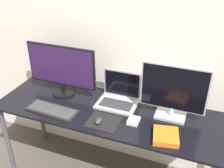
{
  "coord_description": "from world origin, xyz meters",
  "views": [
    {
      "loc": [
        0.64,
        -1.29,
        1.96
      ],
      "look_at": [
        0.01,
        0.34,
        0.98
      ],
      "focal_mm": 42.0,
      "sensor_mm": 36.0,
      "label": 1
    }
  ],
  "objects_px": {
    "monitor_left": "(61,69)",
    "monitor_right": "(173,92)",
    "keyboard": "(52,110)",
    "power_brick": "(134,121)",
    "book": "(166,136)",
    "laptop": "(119,95)",
    "mouse": "(99,121)"
  },
  "relations": [
    {
      "from": "monitor_left",
      "to": "monitor_right",
      "type": "bearing_deg",
      "value": -0.0
    },
    {
      "from": "keyboard",
      "to": "power_brick",
      "type": "relative_size",
      "value": 4.29
    },
    {
      "from": "book",
      "to": "power_brick",
      "type": "distance_m",
      "value": 0.27
    },
    {
      "from": "monitor_right",
      "to": "laptop",
      "type": "distance_m",
      "value": 0.47
    },
    {
      "from": "monitor_right",
      "to": "mouse",
      "type": "bearing_deg",
      "value": -149.39
    },
    {
      "from": "keyboard",
      "to": "book",
      "type": "bearing_deg",
      "value": -0.04
    },
    {
      "from": "power_brick",
      "to": "laptop",
      "type": "bearing_deg",
      "value": 130.9
    },
    {
      "from": "book",
      "to": "keyboard",
      "type": "bearing_deg",
      "value": 179.96
    },
    {
      "from": "monitor_left",
      "to": "book",
      "type": "relative_size",
      "value": 2.83
    },
    {
      "from": "monitor_right",
      "to": "keyboard",
      "type": "height_order",
      "value": "monitor_right"
    },
    {
      "from": "laptop",
      "to": "power_brick",
      "type": "distance_m",
      "value": 0.3
    },
    {
      "from": "monitor_left",
      "to": "laptop",
      "type": "relative_size",
      "value": 1.9
    },
    {
      "from": "monitor_right",
      "to": "mouse",
      "type": "height_order",
      "value": "monitor_right"
    },
    {
      "from": "monitor_left",
      "to": "keyboard",
      "type": "bearing_deg",
      "value": -79.22
    },
    {
      "from": "power_brick",
      "to": "mouse",
      "type": "bearing_deg",
      "value": -155.82
    },
    {
      "from": "monitor_right",
      "to": "keyboard",
      "type": "relative_size",
      "value": 1.14
    },
    {
      "from": "monitor_left",
      "to": "mouse",
      "type": "relative_size",
      "value": 8.12
    },
    {
      "from": "book",
      "to": "monitor_left",
      "type": "bearing_deg",
      "value": 164.25
    },
    {
      "from": "keyboard",
      "to": "book",
      "type": "xyz_separation_m",
      "value": [
        0.9,
        -0.0,
        0.01
      ]
    },
    {
      "from": "keyboard",
      "to": "power_brick",
      "type": "height_order",
      "value": "power_brick"
    },
    {
      "from": "keyboard",
      "to": "power_brick",
      "type": "distance_m",
      "value": 0.65
    },
    {
      "from": "monitor_right",
      "to": "keyboard",
      "type": "bearing_deg",
      "value": -163.17
    },
    {
      "from": "keyboard",
      "to": "monitor_left",
      "type": "bearing_deg",
      "value": 100.78
    },
    {
      "from": "monitor_left",
      "to": "power_brick",
      "type": "xyz_separation_m",
      "value": [
        0.7,
        -0.18,
        -0.23
      ]
    },
    {
      "from": "monitor_right",
      "to": "book",
      "type": "height_order",
      "value": "monitor_right"
    },
    {
      "from": "power_brick",
      "to": "keyboard",
      "type": "bearing_deg",
      "value": -171.94
    },
    {
      "from": "laptop",
      "to": "book",
      "type": "height_order",
      "value": "laptop"
    },
    {
      "from": "power_brick",
      "to": "monitor_left",
      "type": "bearing_deg",
      "value": 165.74
    },
    {
      "from": "monitor_right",
      "to": "laptop",
      "type": "relative_size",
      "value": 1.51
    },
    {
      "from": "power_brick",
      "to": "book",
      "type": "bearing_deg",
      "value": -19.66
    },
    {
      "from": "laptop",
      "to": "book",
      "type": "relative_size",
      "value": 1.49
    },
    {
      "from": "monitor_left",
      "to": "keyboard",
      "type": "relative_size",
      "value": 1.44
    }
  ]
}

